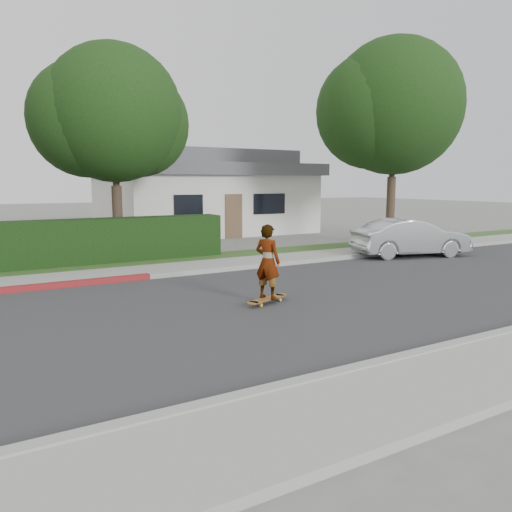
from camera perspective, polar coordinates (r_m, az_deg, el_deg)
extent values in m
plane|color=slate|center=(9.98, -10.17, -7.07)|extent=(120.00, 120.00, 0.00)
cube|color=#2D2D30|center=(9.98, -10.17, -7.04)|extent=(60.00, 8.00, 0.01)
cube|color=#9E9E99|center=(6.47, 2.95, -14.98)|extent=(60.00, 0.20, 0.15)
cube|color=gray|center=(5.81, 8.07, -18.04)|extent=(60.00, 1.60, 0.12)
cube|color=#9E9E99|center=(13.80, -16.09, -2.65)|extent=(60.00, 0.20, 0.15)
cube|color=gray|center=(14.66, -16.96, -2.11)|extent=(60.00, 1.60, 0.12)
cube|color=#2D4C1E|center=(16.20, -18.28, -1.23)|extent=(60.00, 1.60, 0.10)
cylinder|color=#33261C|center=(18.73, -15.52, 3.87)|extent=(0.36, 0.36, 2.52)
cylinder|color=#33261C|center=(18.68, -15.75, 9.65)|extent=(0.24, 0.24, 2.10)
sphere|color=black|center=(18.83, -15.98, 15.41)|extent=(4.80, 4.80, 4.80)
sphere|color=black|center=(19.01, -18.68, 14.61)|extent=(4.08, 4.08, 4.08)
sphere|color=black|center=(19.33, -13.51, 14.41)|extent=(3.84, 3.84, 3.84)
cylinder|color=#33261C|center=(22.18, 15.11, 5.01)|extent=(0.36, 0.36, 2.88)
cylinder|color=#33261C|center=(22.17, 15.32, 10.59)|extent=(0.24, 0.24, 2.40)
sphere|color=black|center=(22.37, 15.54, 16.12)|extent=(5.60, 5.60, 5.60)
sphere|color=black|center=(22.07, 13.25, 15.78)|extent=(4.76, 4.76, 4.76)
sphere|color=black|center=(23.18, 16.57, 15.05)|extent=(4.48, 4.48, 4.48)
cube|color=beige|center=(27.50, -6.13, 5.97)|extent=(10.00, 8.00, 3.00)
cube|color=#4C4C51|center=(27.48, -6.19, 9.73)|extent=(10.60, 8.60, 0.60)
cube|color=#4C4C51|center=(27.50, -6.21, 10.97)|extent=(8.40, 6.40, 0.80)
cube|color=black|center=(22.81, -7.72, 5.71)|extent=(1.40, 0.06, 1.00)
cube|color=black|center=(24.79, 1.54, 5.99)|extent=(1.80, 0.06, 1.00)
cube|color=brown|center=(23.82, -2.57, 4.56)|extent=(0.90, 0.06, 2.10)
cylinder|color=gold|center=(10.68, 0.59, -5.66)|extent=(0.08, 0.06, 0.07)
cylinder|color=gold|center=(10.80, -0.19, -5.51)|extent=(0.08, 0.06, 0.07)
cylinder|color=gold|center=(11.19, 2.77, -5.02)|extent=(0.08, 0.06, 0.07)
cylinder|color=gold|center=(11.31, 2.01, -4.88)|extent=(0.08, 0.06, 0.07)
cube|color=silver|center=(10.73, 0.20, -5.34)|extent=(0.12, 0.21, 0.03)
cube|color=silver|center=(11.24, 2.39, -4.72)|extent=(0.12, 0.21, 0.03)
cube|color=brown|center=(10.98, 1.32, -4.89)|extent=(1.03, 0.57, 0.02)
cylinder|color=brown|center=(10.60, -0.38, -5.37)|extent=(0.31, 0.31, 0.02)
cylinder|color=brown|center=(11.36, 2.91, -4.44)|extent=(0.31, 0.31, 0.02)
imported|color=white|center=(10.82, 1.34, -0.64)|extent=(0.62, 0.71, 1.63)
imported|color=#AEB1B5|center=(18.71, 17.25, 2.02)|extent=(4.38, 2.53, 1.37)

